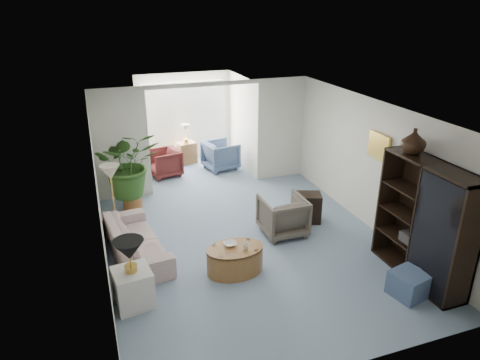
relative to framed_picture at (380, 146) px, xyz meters
name	(u,v)px	position (x,y,z in m)	size (l,w,h in m)	color
floor	(251,248)	(-2.46, 0.10, -1.70)	(6.00, 6.00, 0.00)	#879AB2
sunroom_floor	(196,171)	(-2.46, 4.20, -1.70)	(2.60, 2.60, 0.00)	#879AB2
back_pier_left	(121,145)	(-4.36, 3.10, -0.45)	(1.20, 0.12, 2.50)	silver
back_pier_right	(281,129)	(-0.56, 3.10, -0.45)	(1.20, 0.12, 2.50)	silver
back_header	(204,84)	(-2.46, 3.10, 0.75)	(2.60, 0.12, 0.10)	silver
window_pane	(184,110)	(-2.46, 5.28, -0.30)	(2.20, 0.02, 1.50)	white
window_blinds	(185,110)	(-2.46, 5.25, -0.30)	(2.20, 0.02, 1.50)	white
framed_picture	(380,146)	(0.00, 0.00, 0.00)	(0.04, 0.50, 0.40)	#BDAE97
sofa	(136,241)	(-4.45, 0.53, -1.40)	(2.03, 0.80, 0.59)	beige
end_table	(133,288)	(-4.65, -0.82, -1.41)	(0.53, 0.53, 0.58)	silver
table_lamp	(129,250)	(-4.65, -0.82, -0.77)	(0.44, 0.44, 0.30)	black
floor_lamp	(110,172)	(-4.71, 1.49, -0.45)	(0.36, 0.36, 0.28)	beige
coffee_table	(235,260)	(-2.98, -0.51, -1.47)	(0.95, 0.95, 0.45)	#955E36
coffee_bowl	(230,244)	(-3.03, -0.41, -1.22)	(0.21, 0.21, 0.05)	white
coffee_cup	(246,247)	(-2.83, -0.61, -1.21)	(0.10, 0.10, 0.09)	beige
wingback_chair	(283,216)	(-1.70, 0.40, -1.32)	(0.81, 0.83, 0.75)	#665F50
side_table_dark	(308,208)	(-1.00, 0.70, -1.40)	(0.49, 0.39, 0.59)	black
entertainment_cabinet	(424,222)	(-0.23, -1.60, -0.72)	(0.47, 1.76, 1.95)	black
cabinet_urn	(414,141)	(-0.23, -1.10, 0.45)	(0.38, 0.38, 0.40)	black
ottoman	(409,284)	(-0.69, -1.98, -1.51)	(0.48, 0.48, 0.39)	slate
plant_pot	(133,202)	(-4.29, 2.45, -1.54)	(0.40, 0.40, 0.32)	#A66230
house_plant	(129,163)	(-4.29, 2.45, -0.66)	(1.30, 1.12, 1.44)	#2E571E
sunroom_chair_blue	(221,155)	(-1.79, 4.14, -1.33)	(0.79, 0.82, 0.74)	slate
sunroom_chair_maroon	(164,163)	(-3.29, 4.14, -1.36)	(0.73, 0.75, 0.69)	#541E1D
sunroom_table	(187,153)	(-2.54, 4.89, -1.41)	(0.48, 0.37, 0.58)	#955E36
shelf_clutter	(433,232)	(-0.28, -1.84, -0.76)	(0.30, 0.87, 1.06)	#28251F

